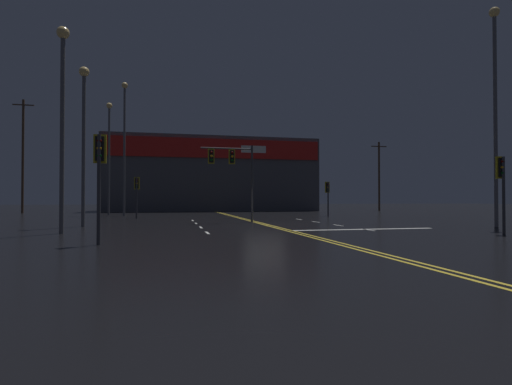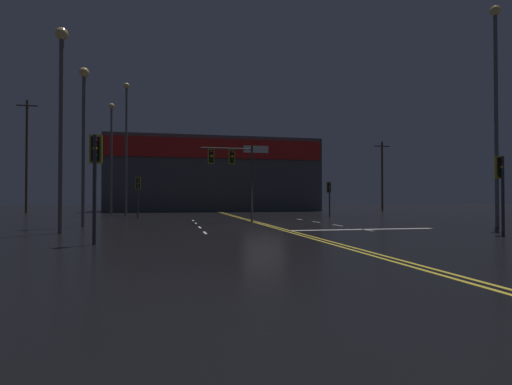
{
  "view_description": "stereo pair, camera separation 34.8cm",
  "coord_description": "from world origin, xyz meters",
  "px_view_note": "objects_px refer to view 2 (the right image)",
  "views": [
    {
      "loc": [
        -5.85,
        -23.8,
        1.55
      ],
      "look_at": [
        0.0,
        2.43,
        2.0
      ],
      "focal_mm": 28.0,
      "sensor_mm": 36.0,
      "label": 1
    },
    {
      "loc": [
        -5.51,
        -23.88,
        1.55
      ],
      "look_at": [
        0.0,
        2.43,
        2.0
      ],
      "focal_mm": 28.0,
      "sensor_mm": 36.0,
      "label": 2
    }
  ],
  "objects_px": {
    "traffic_signal_corner_southwest": "(95,163)",
    "streetlight_far_median": "(61,102)",
    "traffic_signal_corner_northeast": "(329,191)",
    "traffic_signal_corner_northwest": "(138,188)",
    "streetlight_near_left": "(126,134)",
    "streetlight_far_right": "(84,124)",
    "traffic_signal_corner_southeast": "(501,177)",
    "streetlight_near_right": "(111,145)",
    "streetlight_far_left": "(496,90)",
    "traffic_signal_median": "(231,164)"
  },
  "relations": [
    {
      "from": "traffic_signal_corner_southwest",
      "to": "streetlight_far_right",
      "type": "distance_m",
      "value": 10.33
    },
    {
      "from": "traffic_signal_corner_southwest",
      "to": "streetlight_near_right",
      "type": "bearing_deg",
      "value": 97.05
    },
    {
      "from": "streetlight_near_left",
      "to": "streetlight_far_left",
      "type": "relative_size",
      "value": 0.99
    },
    {
      "from": "streetlight_near_left",
      "to": "streetlight_near_right",
      "type": "bearing_deg",
      "value": 123.51
    },
    {
      "from": "streetlight_far_median",
      "to": "streetlight_near_right",
      "type": "bearing_deg",
      "value": 92.39
    },
    {
      "from": "traffic_signal_corner_northeast",
      "to": "traffic_signal_corner_southeast",
      "type": "bearing_deg",
      "value": -88.56
    },
    {
      "from": "traffic_signal_corner_southeast",
      "to": "streetlight_near_left",
      "type": "relative_size",
      "value": 0.28
    },
    {
      "from": "traffic_signal_corner_northwest",
      "to": "streetlight_near_left",
      "type": "xyz_separation_m",
      "value": [
        -1.48,
        5.11,
        5.15
      ]
    },
    {
      "from": "streetlight_far_left",
      "to": "streetlight_far_median",
      "type": "height_order",
      "value": "streetlight_far_left"
    },
    {
      "from": "traffic_signal_corner_northeast",
      "to": "streetlight_far_median",
      "type": "height_order",
      "value": "streetlight_far_median"
    },
    {
      "from": "streetlight_near_left",
      "to": "streetlight_far_median",
      "type": "relative_size",
      "value": 1.31
    },
    {
      "from": "streetlight_far_left",
      "to": "streetlight_far_right",
      "type": "distance_m",
      "value": 23.28
    },
    {
      "from": "traffic_signal_median",
      "to": "traffic_signal_corner_southeast",
      "type": "relative_size",
      "value": 1.49
    },
    {
      "from": "traffic_signal_median",
      "to": "traffic_signal_corner_southwest",
      "type": "bearing_deg",
      "value": -118.65
    },
    {
      "from": "traffic_signal_corner_southwest",
      "to": "streetlight_far_median",
      "type": "xyz_separation_m",
      "value": [
        -2.37,
        4.98,
        3.22
      ]
    },
    {
      "from": "streetlight_near_right",
      "to": "streetlight_far_median",
      "type": "relative_size",
      "value": 1.17
    },
    {
      "from": "streetlight_far_left",
      "to": "streetlight_far_median",
      "type": "bearing_deg",
      "value": 178.58
    },
    {
      "from": "streetlight_far_left",
      "to": "streetlight_far_right",
      "type": "relative_size",
      "value": 1.37
    },
    {
      "from": "traffic_signal_corner_northeast",
      "to": "traffic_signal_corner_southwest",
      "type": "height_order",
      "value": "traffic_signal_corner_southwest"
    },
    {
      "from": "traffic_signal_corner_northeast",
      "to": "streetlight_far_left",
      "type": "relative_size",
      "value": 0.25
    },
    {
      "from": "streetlight_near_right",
      "to": "streetlight_far_right",
      "type": "distance_m",
      "value": 16.87
    },
    {
      "from": "traffic_signal_corner_southwest",
      "to": "streetlight_far_median",
      "type": "bearing_deg",
      "value": 115.5
    },
    {
      "from": "streetlight_near_right",
      "to": "streetlight_far_left",
      "type": "bearing_deg",
      "value": -43.04
    },
    {
      "from": "traffic_signal_corner_northwest",
      "to": "streetlight_far_median",
      "type": "xyz_separation_m",
      "value": [
        -2.25,
        -13.79,
        3.56
      ]
    },
    {
      "from": "traffic_signal_corner_northeast",
      "to": "streetlight_near_right",
      "type": "relative_size",
      "value": 0.28
    },
    {
      "from": "traffic_signal_median",
      "to": "traffic_signal_corner_southwest",
      "type": "height_order",
      "value": "traffic_signal_median"
    },
    {
      "from": "traffic_signal_corner_southeast",
      "to": "streetlight_far_left",
      "type": "xyz_separation_m",
      "value": [
        3.49,
        3.96,
        5.08
      ]
    },
    {
      "from": "streetlight_near_left",
      "to": "streetlight_near_right",
      "type": "height_order",
      "value": "streetlight_near_left"
    },
    {
      "from": "traffic_signal_corner_northeast",
      "to": "traffic_signal_corner_southeast",
      "type": "height_order",
      "value": "traffic_signal_corner_southeast"
    },
    {
      "from": "traffic_signal_corner_northwest",
      "to": "streetlight_near_left",
      "type": "bearing_deg",
      "value": 106.11
    },
    {
      "from": "traffic_signal_median",
      "to": "traffic_signal_corner_northeast",
      "type": "distance_m",
      "value": 12.42
    },
    {
      "from": "traffic_signal_corner_southeast",
      "to": "streetlight_near_right",
      "type": "xyz_separation_m",
      "value": [
        -20.05,
        25.94,
        4.31
      ]
    },
    {
      "from": "streetlight_near_right",
      "to": "streetlight_far_left",
      "type": "distance_m",
      "value": 32.22
    },
    {
      "from": "streetlight_near_right",
      "to": "traffic_signal_corner_southwest",
      "type": "bearing_deg",
      "value": -82.95
    },
    {
      "from": "traffic_signal_median",
      "to": "traffic_signal_corner_northwest",
      "type": "relative_size",
      "value": 1.56
    },
    {
      "from": "traffic_signal_corner_northwest",
      "to": "streetlight_far_median",
      "type": "relative_size",
      "value": 0.35
    },
    {
      "from": "streetlight_near_right",
      "to": "streetlight_far_median",
      "type": "xyz_separation_m",
      "value": [
        0.89,
        -21.42,
        -0.85
      ]
    },
    {
      "from": "traffic_signal_corner_southeast",
      "to": "streetlight_far_left",
      "type": "bearing_deg",
      "value": 48.61
    },
    {
      "from": "traffic_signal_corner_northwest",
      "to": "traffic_signal_corner_southeast",
      "type": "relative_size",
      "value": 0.96
    },
    {
      "from": "streetlight_far_right",
      "to": "traffic_signal_corner_southeast",
      "type": "bearing_deg",
      "value": -25.51
    },
    {
      "from": "streetlight_near_left",
      "to": "streetlight_far_median",
      "type": "bearing_deg",
      "value": -92.36
    },
    {
      "from": "traffic_signal_corner_northeast",
      "to": "streetlight_far_left",
      "type": "xyz_separation_m",
      "value": [
        3.95,
        -14.62,
        5.35
      ]
    },
    {
      "from": "traffic_signal_corner_northwest",
      "to": "traffic_signal_corner_northeast",
      "type": "bearing_deg",
      "value": 0.92
    },
    {
      "from": "traffic_signal_corner_southwest",
      "to": "streetlight_far_left",
      "type": "bearing_deg",
      "value": 12.28
    },
    {
      "from": "streetlight_near_left",
      "to": "traffic_signal_corner_northeast",
      "type": "bearing_deg",
      "value": -15.13
    },
    {
      "from": "traffic_signal_corner_northeast",
      "to": "traffic_signal_corner_northwest",
      "type": "xyz_separation_m",
      "value": [
        -16.44,
        -0.26,
        0.16
      ]
    },
    {
      "from": "streetlight_near_left",
      "to": "traffic_signal_corner_southeast",
      "type": "bearing_deg",
      "value": -51.87
    },
    {
      "from": "traffic_signal_corner_northwest",
      "to": "streetlight_far_right",
      "type": "distance_m",
      "value": 10.03
    },
    {
      "from": "traffic_signal_median",
      "to": "streetlight_near_right",
      "type": "xyz_separation_m",
      "value": [
        -9.67,
        14.67,
        2.94
      ]
    },
    {
      "from": "traffic_signal_corner_northeast",
      "to": "streetlight_near_right",
      "type": "bearing_deg",
      "value": 159.38
    }
  ]
}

